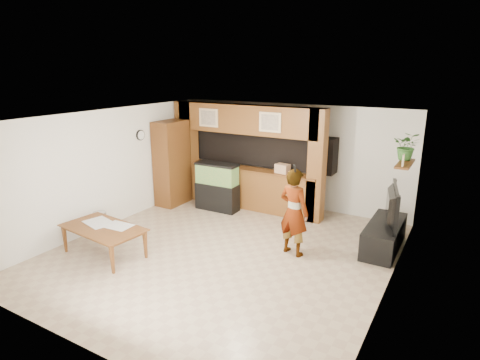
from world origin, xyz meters
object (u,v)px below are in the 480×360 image
Objects in this scene: aquarium at (217,187)px; television at (387,205)px; dining_table at (103,242)px; person at (294,212)px; pantry_cabinet at (172,163)px.

television reaches higher than aquarium.
television is at bearing 39.15° from dining_table.
person is at bearing -28.70° from aquarium.
dining_table is at bearing 110.52° from television.
aquarium reaches higher than dining_table.
television is 0.77× the size of person.
pantry_cabinet is at bearing 110.57° from dining_table.
pantry_cabinet is 5.35m from television.
person is (-1.47, -1.10, -0.07)m from television.
pantry_cabinet is 1.28× the size of person.
person is at bearing -16.90° from pantry_cabinet.
person reaches higher than dining_table.
dining_table is (0.80, -3.07, -0.80)m from pantry_cabinet.
dining_table is (-4.55, -2.98, -0.63)m from television.
pantry_cabinet reaches higher than aquarium.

